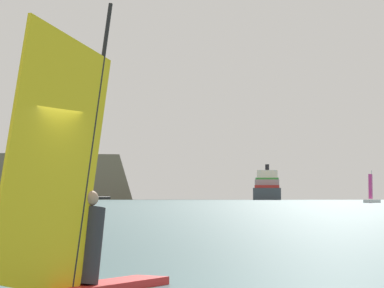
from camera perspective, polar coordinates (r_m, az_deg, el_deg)
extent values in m
cube|color=red|center=(12.72, -5.65, -9.15)|extent=(2.05, 2.33, 0.12)
cylinder|color=black|center=(12.42, -6.49, 0.29)|extent=(0.63, 0.76, 4.04)
cube|color=yellow|center=(11.75, -8.92, -1.06)|extent=(1.61, 1.96, 3.75)
cylinder|color=black|center=(12.02, -7.85, -3.46)|extent=(1.17, 1.42, 0.04)
cylinder|color=#2D2D33|center=(12.40, -6.59, -6.53)|extent=(0.56, 0.58, 1.11)
sphere|color=tan|center=(12.38, -6.57, -3.50)|extent=(0.22, 0.22, 0.22)
cube|color=#3F444C|center=(840.43, 4.88, -3.26)|extent=(59.39, 151.51, 10.48)
cube|color=silver|center=(897.65, 4.89, -2.32)|extent=(23.32, 17.97, 19.49)
cylinder|color=black|center=(898.01, 4.88, -1.51)|extent=(4.00, 4.00, 6.00)
cube|color=gold|center=(862.45, 4.88, -2.83)|extent=(24.03, 16.83, 2.60)
cube|color=gold|center=(849.22, 4.88, -2.56)|extent=(24.03, 16.83, 10.40)
cube|color=#2D8C47|center=(835.93, 4.88, -2.55)|extent=(24.03, 16.83, 10.40)
cube|color=gold|center=(822.62, 4.88, -2.62)|extent=(24.03, 16.83, 7.80)
cube|color=red|center=(809.29, 4.88, -2.79)|extent=(24.03, 16.83, 2.60)
cube|color=#99999E|center=(796.04, 4.87, -2.59)|extent=(24.03, 16.83, 7.80)
cube|color=red|center=(782.71, 4.87, -2.76)|extent=(24.03, 16.83, 2.60)
cube|color=#756B56|center=(1269.34, 1.34, -2.44)|extent=(1159.74, 543.00, 51.48)
cube|color=white|center=(270.71, 11.56, -3.65)|extent=(6.46, 6.09, 0.96)
cylinder|color=#B2B2B7|center=(270.74, 11.55, -2.61)|extent=(0.16, 0.16, 8.85)
cube|color=#D8338C|center=(270.03, 11.47, -2.70)|extent=(1.86, 1.64, 7.43)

